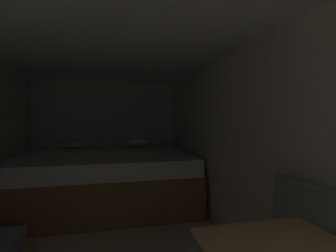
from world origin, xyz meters
TOP-DOWN VIEW (x-y plane):
  - wall_back at (0.00, 4.42)m, footprint 2.77×0.05m
  - wall_right at (1.36, 1.93)m, footprint 0.05×4.93m
  - ceiling_slab at (0.00, 1.93)m, footprint 2.77×4.93m
  - bed at (0.00, 3.43)m, footprint 2.55×1.85m

SIDE VIEW (x-z plane):
  - bed at x=0.00m, z-range -0.07..0.87m
  - wall_back at x=0.00m, z-range 0.00..2.02m
  - wall_right at x=1.36m, z-range 0.00..2.02m
  - ceiling_slab at x=0.00m, z-range 2.02..2.07m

